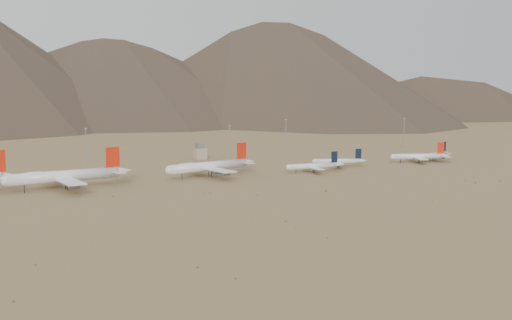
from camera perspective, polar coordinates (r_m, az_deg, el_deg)
name	(u,v)px	position (r m, az deg, el deg)	size (l,w,h in m)	color
ground	(226,185)	(410.08, -2.42, -1.98)	(3000.00, 3000.00, 0.00)	#9D8551
mountain_ridge	(18,21)	(1285.79, -18.53, 10.51)	(4400.00, 1000.00, 300.00)	brown
widebody_centre	(64,176)	(405.25, -15.07, -1.24)	(73.82, 57.22, 21.97)	white
widebody_east	(209,166)	(438.75, -3.79, -0.50)	(65.39, 51.41, 19.73)	white
narrowbody_a	(314,166)	(459.10, 4.67, -0.48)	(40.10, 28.96, 13.24)	white
narrowbody_b	(339,161)	(487.44, 6.64, -0.10)	(36.15, 27.05, 12.51)	white
narrowbody_c	(419,156)	(520.23, 12.94, 0.29)	(42.17, 31.42, 14.46)	white
narrowbody_d	(434,155)	(536.44, 14.08, 0.40)	(37.04, 27.69, 12.79)	white
control_tower	(200,152)	(530.87, -4.48, 0.65)	(8.00, 8.00, 12.00)	tan
mast_west	(86,144)	(510.66, -13.44, 1.23)	(2.00, 0.60, 25.70)	gray
mast_centre	(230,140)	(525.74, -2.12, 1.58)	(2.00, 0.60, 25.70)	gray
mast_east	(286,133)	(589.61, 2.40, 2.17)	(2.00, 0.60, 25.70)	gray
mast_far_east	(404,131)	(618.15, 11.75, 2.25)	(2.00, 0.60, 25.70)	gray
desert_scrub	(369,206)	(347.96, 9.00, -3.64)	(389.16, 170.83, 0.86)	brown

